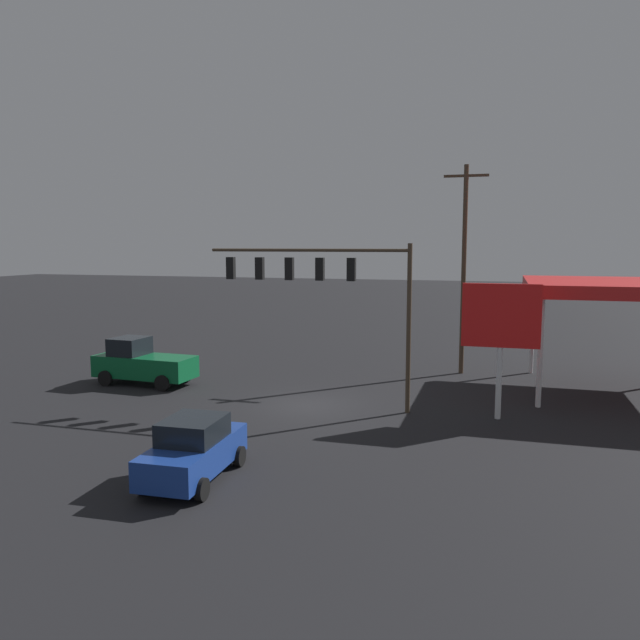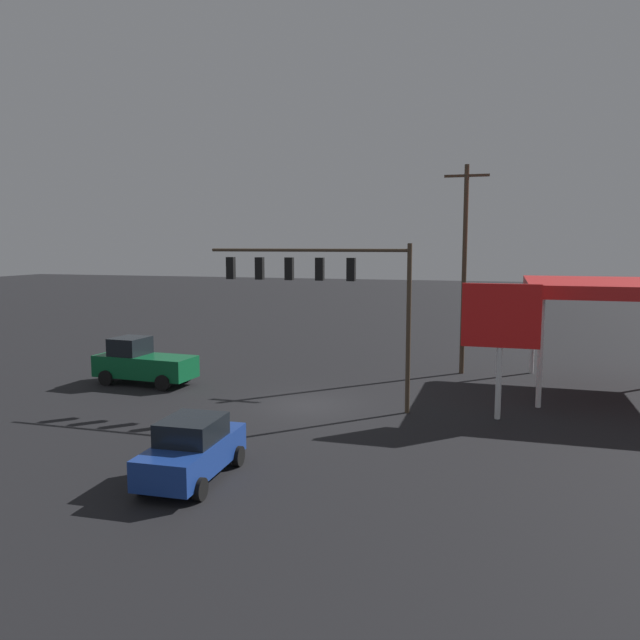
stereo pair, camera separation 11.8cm
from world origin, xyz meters
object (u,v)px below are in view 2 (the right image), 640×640
Objects in this scene: price_sign at (501,321)px; sedan_waiting at (192,449)px; pickup_parked at (143,363)px; utility_pole at (464,266)px; traffic_signal_assembly at (322,281)px.

price_sign is 13.50m from sedan_waiting.
pickup_parked is at bearing -143.76° from sedan_waiting.
pickup_parked is at bearing -5.02° from price_sign.
price_sign is 18.03m from pickup_parked.
utility_pole is at bearing -151.48° from pickup_parked.
utility_pole is at bearing -121.27° from traffic_signal_assembly.
price_sign is at bearing 135.20° from sedan_waiting.
sedan_waiting is at bearing 69.72° from utility_pole.
utility_pole is (-5.52, -9.09, 0.43)m from traffic_signal_assembly.
sedan_waiting is at bearing 131.34° from pickup_parked.
price_sign reaches higher than pickup_parked.
pickup_parked is (10.14, -1.67, -4.50)m from traffic_signal_assembly.
pickup_parked is 14.22m from sedan_waiting.
traffic_signal_assembly is 11.22m from pickup_parked.
price_sign is at bearing 102.88° from utility_pole.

